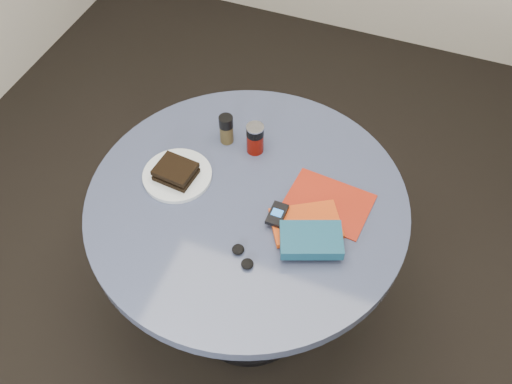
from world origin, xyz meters
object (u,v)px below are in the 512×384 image
(magazine, at_px, (328,203))
(novel, at_px, (311,240))
(sandwich, at_px, (176,172))
(mp3_player, at_px, (277,214))
(plate, at_px, (177,175))
(soda_can, at_px, (255,139))
(table, at_px, (248,229))
(pepper_grinder, at_px, (226,129))
(headphones, at_px, (243,257))
(red_book, at_px, (306,223))

(magazine, xyz_separation_m, novel, (-0.00, -0.17, 0.04))
(sandwich, distance_m, magazine, 0.48)
(mp3_player, bearing_deg, novel, -24.90)
(plate, distance_m, soda_can, 0.28)
(mp3_player, bearing_deg, magazine, 42.19)
(novel, relative_size, mp3_player, 2.12)
(plate, xyz_separation_m, soda_can, (0.19, 0.20, 0.05))
(mp3_player, bearing_deg, table, 160.69)
(plate, relative_size, pepper_grinder, 2.04)
(table, relative_size, headphones, 10.73)
(plate, distance_m, red_book, 0.44)
(sandwich, relative_size, pepper_grinder, 1.18)
(magazine, relative_size, headphones, 2.71)
(plate, bearing_deg, novel, -11.99)
(table, distance_m, soda_can, 0.30)
(sandwich, height_order, headphones, sandwich)
(table, bearing_deg, mp3_player, -19.31)
(headphones, bearing_deg, sandwich, 147.01)
(headphones, bearing_deg, pepper_grinder, 118.52)
(soda_can, xyz_separation_m, red_book, (0.25, -0.23, -0.04))
(sandwich, height_order, red_book, sandwich)
(sandwich, xyz_separation_m, soda_can, (0.19, 0.21, 0.02))
(soda_can, xyz_separation_m, pepper_grinder, (-0.10, 0.01, 0.00))
(table, bearing_deg, magazine, 17.36)
(magazine, xyz_separation_m, headphones, (-0.17, -0.28, 0.01))
(sandwich, distance_m, mp3_player, 0.35)
(plate, relative_size, red_book, 1.09)
(novel, bearing_deg, sandwich, 147.69)
(pepper_grinder, distance_m, novel, 0.49)
(red_book, height_order, mp3_player, mp3_player)
(magazine, relative_size, mp3_player, 3.03)
(table, xyz_separation_m, mp3_player, (0.11, -0.04, 0.19))
(novel, bearing_deg, plate, 146.80)
(sandwich, height_order, novel, same)
(table, xyz_separation_m, soda_can, (-0.05, 0.20, 0.22))
(magazine, distance_m, headphones, 0.32)
(plate, xyz_separation_m, pepper_grinder, (0.09, 0.20, 0.05))
(novel, bearing_deg, magazine, 68.04)
(magazine, bearing_deg, plate, -166.32)
(mp3_player, bearing_deg, plate, 172.92)
(sandwich, xyz_separation_m, mp3_player, (0.35, -0.04, -0.01))
(plate, relative_size, novel, 1.24)
(magazine, bearing_deg, soda_can, 161.60)
(sandwich, xyz_separation_m, magazine, (0.48, 0.08, -0.03))
(plate, relative_size, sandwich, 1.73)
(pepper_grinder, distance_m, red_book, 0.43)
(sandwich, bearing_deg, novel, -11.09)
(red_book, height_order, novel, novel)
(soda_can, bearing_deg, red_book, -42.66)
(soda_can, xyz_separation_m, headphones, (0.12, -0.40, -0.04))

